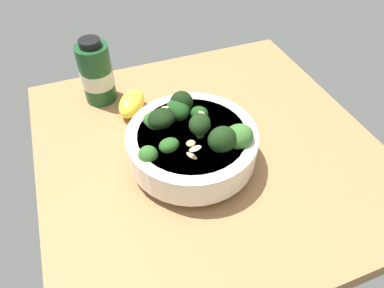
# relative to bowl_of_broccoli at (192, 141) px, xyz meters

# --- Properties ---
(ground_plane) EXTENTS (0.57, 0.57, 0.04)m
(ground_plane) POSITION_rel_bowl_of_broccoli_xyz_m (0.04, 0.02, -0.06)
(ground_plane) COLOR #996D42
(bowl_of_broccoli) EXTENTS (0.21, 0.21, 0.11)m
(bowl_of_broccoli) POSITION_rel_bowl_of_broccoli_xyz_m (0.00, 0.00, 0.00)
(bowl_of_broccoli) COLOR silver
(bowl_of_broccoli) RESTS_ON ground_plane
(lemon_wedge) EXTENTS (0.08, 0.09, 0.04)m
(lemon_wedge) POSITION_rel_bowl_of_broccoli_xyz_m (-0.06, 0.16, -0.02)
(lemon_wedge) COLOR yellow
(lemon_wedge) RESTS_ON ground_plane
(bottle_tall) EXTENTS (0.06, 0.06, 0.13)m
(bottle_tall) POSITION_rel_bowl_of_broccoli_xyz_m (-0.11, 0.22, 0.01)
(bottle_tall) COLOR #194723
(bottle_tall) RESTS_ON ground_plane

